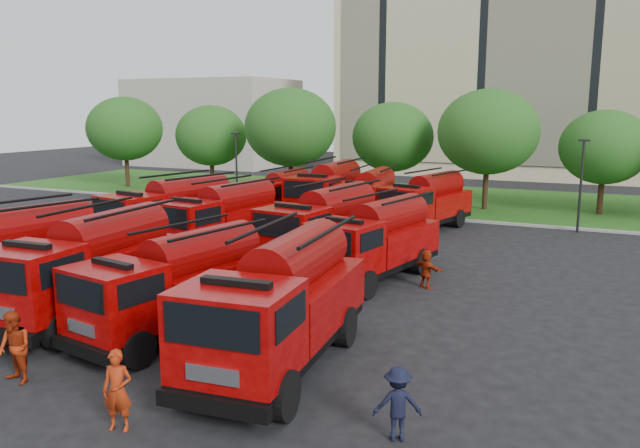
# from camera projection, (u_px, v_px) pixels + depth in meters

# --- Properties ---
(ground) EXTENTS (140.00, 140.00, 0.00)m
(ground) POSITION_uv_depth(u_px,v_px,m) (220.00, 287.00, 23.99)
(ground) COLOR black
(ground) RESTS_ON ground
(lawn) EXTENTS (70.00, 16.00, 0.12)m
(lawn) POSITION_uv_depth(u_px,v_px,m) (412.00, 198.00, 47.21)
(lawn) COLOR #174C14
(lawn) RESTS_ON ground
(curb) EXTENTS (70.00, 0.30, 0.14)m
(curb) POSITION_uv_depth(u_px,v_px,m) (376.00, 214.00, 39.97)
(curb) COLOR gray
(curb) RESTS_ON ground
(apartment_building) EXTENTS (30.00, 14.18, 25.00)m
(apartment_building) POSITION_uv_depth(u_px,v_px,m) (495.00, 51.00, 63.70)
(apartment_building) COLOR beige
(apartment_building) RESTS_ON ground
(side_building) EXTENTS (18.00, 12.00, 10.00)m
(side_building) POSITION_uv_depth(u_px,v_px,m) (214.00, 123.00, 74.68)
(side_building) COLOR #A39C91
(side_building) RESTS_ON ground
(tree_0) EXTENTS (6.30, 6.30, 7.70)m
(tree_0) POSITION_uv_depth(u_px,v_px,m) (125.00, 129.00, 52.56)
(tree_0) COLOR #382314
(tree_0) RESTS_ON ground
(tree_1) EXTENTS (5.71, 5.71, 6.98)m
(tree_1) POSITION_uv_depth(u_px,v_px,m) (211.00, 136.00, 50.26)
(tree_1) COLOR #382314
(tree_1) RESTS_ON ground
(tree_2) EXTENTS (6.72, 6.72, 8.22)m
(tree_2) POSITION_uv_depth(u_px,v_px,m) (291.00, 127.00, 45.49)
(tree_2) COLOR #382314
(tree_2) RESTS_ON ground
(tree_3) EXTENTS (5.88, 5.88, 7.19)m
(tree_3) POSITION_uv_depth(u_px,v_px,m) (393.00, 137.00, 44.98)
(tree_3) COLOR #382314
(tree_3) RESTS_ON ground
(tree_4) EXTENTS (6.55, 6.55, 8.01)m
(tree_4) POSITION_uv_depth(u_px,v_px,m) (488.00, 132.00, 40.68)
(tree_4) COLOR #382314
(tree_4) RESTS_ON ground
(tree_5) EXTENTS (5.46, 5.46, 6.68)m
(tree_5) POSITION_uv_depth(u_px,v_px,m) (605.00, 147.00, 38.86)
(tree_5) COLOR #382314
(tree_5) RESTS_ON ground
(lamp_post_0) EXTENTS (0.60, 0.25, 5.11)m
(lamp_post_0) POSITION_uv_depth(u_px,v_px,m) (236.00, 165.00, 42.93)
(lamp_post_0) COLOR black
(lamp_post_0) RESTS_ON ground
(lamp_post_1) EXTENTS (0.60, 0.25, 5.11)m
(lamp_post_1) POSITION_uv_depth(u_px,v_px,m) (581.00, 180.00, 33.91)
(lamp_post_1) COLOR black
(lamp_post_1) RESTS_ON ground
(fire_truck_0) EXTENTS (4.04, 7.66, 3.32)m
(fire_truck_0) POSITION_uv_depth(u_px,v_px,m) (2.00, 256.00, 21.88)
(fire_truck_0) COLOR black
(fire_truck_0) RESTS_ON ground
(fire_truck_1) EXTENTS (3.04, 7.54, 3.37)m
(fire_truck_1) POSITION_uv_depth(u_px,v_px,m) (90.00, 266.00, 20.32)
(fire_truck_1) COLOR black
(fire_truck_1) RESTS_ON ground
(fire_truck_2) EXTENTS (3.48, 7.07, 3.08)m
(fire_truck_2) POSITION_uv_depth(u_px,v_px,m) (177.00, 284.00, 18.78)
(fire_truck_2) COLOR black
(fire_truck_2) RESTS_ON ground
(fire_truck_3) EXTENTS (3.31, 7.75, 3.43)m
(fire_truck_3) POSITION_uv_depth(u_px,v_px,m) (281.00, 303.00, 16.37)
(fire_truck_3) COLOR black
(fire_truck_3) RESTS_ON ground
(fire_truck_4) EXTENTS (3.96, 7.76, 3.37)m
(fire_truck_4) POSITION_uv_depth(u_px,v_px,m) (172.00, 212.00, 30.73)
(fire_truck_4) COLOR black
(fire_truck_4) RESTS_ON ground
(fire_truck_5) EXTENTS (3.34, 7.38, 3.25)m
(fire_truck_5) POSITION_uv_depth(u_px,v_px,m) (223.00, 218.00, 29.43)
(fire_truck_5) COLOR black
(fire_truck_5) RESTS_ON ground
(fire_truck_6) EXTENTS (3.44, 7.64, 3.36)m
(fire_truck_6) POSITION_uv_depth(u_px,v_px,m) (325.00, 226.00, 27.19)
(fire_truck_6) COLOR black
(fire_truck_6) RESTS_ON ground
(fire_truck_7) EXTENTS (3.68, 7.26, 3.16)m
(fire_truck_7) POSITION_uv_depth(u_px,v_px,m) (376.00, 240.00, 24.82)
(fire_truck_7) COLOR black
(fire_truck_7) RESTS_ON ground
(fire_truck_8) EXTENTS (2.40, 6.44, 2.92)m
(fire_truck_8) POSITION_uv_depth(u_px,v_px,m) (280.00, 195.00, 38.54)
(fire_truck_8) COLOR black
(fire_truck_8) RESTS_ON ground
(fire_truck_9) EXTENTS (3.13, 7.89, 3.54)m
(fire_truck_9) POSITION_uv_depth(u_px,v_px,m) (329.00, 192.00, 37.32)
(fire_truck_9) COLOR black
(fire_truck_9) RESTS_ON ground
(fire_truck_10) EXTENTS (2.99, 7.16, 3.18)m
(fire_truck_10) POSITION_uv_depth(u_px,v_px,m) (370.00, 197.00, 36.52)
(fire_truck_10) COLOR black
(fire_truck_10) RESTS_ON ground
(fire_truck_11) EXTENTS (3.97, 7.25, 3.13)m
(fire_truck_11) POSITION_uv_depth(u_px,v_px,m) (427.00, 202.00, 34.87)
(fire_truck_11) COLOR black
(fire_truck_11) RESTS_ON ground
(firefighter_0) EXTENTS (0.76, 0.65, 1.78)m
(firefighter_0) POSITION_uv_depth(u_px,v_px,m) (120.00, 429.00, 13.36)
(firefighter_0) COLOR #96260B
(firefighter_0) RESTS_ON ground
(firefighter_1) EXTENTS (0.98, 0.67, 1.85)m
(firefighter_1) POSITION_uv_depth(u_px,v_px,m) (18.00, 383.00, 15.62)
(firefighter_1) COLOR #96260B
(firefighter_1) RESTS_ON ground
(firefighter_2) EXTENTS (0.84, 1.10, 1.65)m
(firefighter_2) POSITION_uv_depth(u_px,v_px,m) (275.00, 371.00, 16.33)
(firefighter_2) COLOR #96260B
(firefighter_2) RESTS_ON ground
(firefighter_3) EXTENTS (1.15, 0.91, 1.58)m
(firefighter_3) POSITION_uv_depth(u_px,v_px,m) (397.00, 439.00, 12.98)
(firefighter_3) COLOR black
(firefighter_3) RESTS_ON ground
(firefighter_4) EXTENTS (0.94, 0.89, 1.62)m
(firefighter_4) POSITION_uv_depth(u_px,v_px,m) (146.00, 264.00, 27.43)
(firefighter_4) COLOR black
(firefighter_4) RESTS_ON ground
(firefighter_5) EXTENTS (1.48, 1.24, 1.49)m
(firefighter_5) POSITION_uv_depth(u_px,v_px,m) (426.00, 288.00, 23.86)
(firefighter_5) COLOR #96260B
(firefighter_5) RESTS_ON ground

